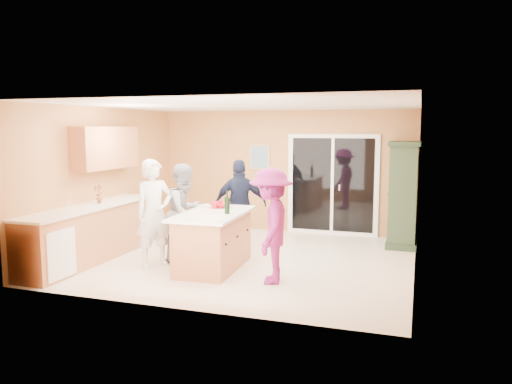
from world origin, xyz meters
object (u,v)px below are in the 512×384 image
(woman_grey, at_px, (185,212))
(woman_navy, at_px, (240,205))
(kitchen_island, at_px, (213,242))
(woman_white, at_px, (154,213))
(green_hutch, at_px, (403,195))
(woman_magenta, at_px, (271,226))

(woman_grey, bearing_deg, woman_navy, -18.43)
(kitchen_island, bearing_deg, woman_white, -173.95)
(green_hutch, xyz_separation_m, woman_white, (-3.75, -2.74, -0.10))
(green_hutch, distance_m, woman_magenta, 3.46)
(kitchen_island, height_order, woman_navy, woman_navy)
(kitchen_island, relative_size, woman_grey, 1.07)
(woman_grey, height_order, woman_magenta, woman_magenta)
(kitchen_island, xyz_separation_m, green_hutch, (2.79, 2.60, 0.54))
(woman_white, xyz_separation_m, woman_grey, (0.31, 0.49, -0.05))
(woman_grey, distance_m, woman_navy, 1.16)
(kitchen_island, height_order, woman_white, woman_white)
(green_hutch, xyz_separation_m, woman_magenta, (-1.72, -3.00, -0.13))
(woman_magenta, bearing_deg, kitchen_island, -121.70)
(kitchen_island, height_order, woman_magenta, woman_magenta)
(woman_white, bearing_deg, woman_navy, 2.18)
(woman_grey, height_order, woman_navy, woman_navy)
(woman_white, relative_size, woman_grey, 1.06)
(green_hutch, distance_m, woman_grey, 4.12)
(woman_white, height_order, woman_magenta, woman_white)
(green_hutch, bearing_deg, woman_magenta, -119.86)
(woman_navy, xyz_separation_m, woman_magenta, (1.10, -1.72, 0.00))
(green_hutch, bearing_deg, woman_navy, -155.65)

